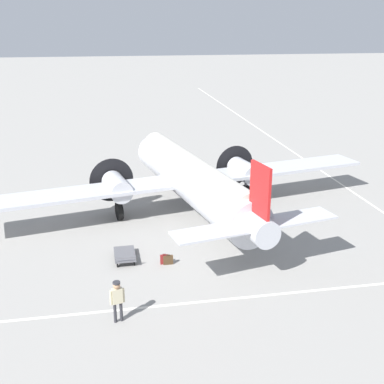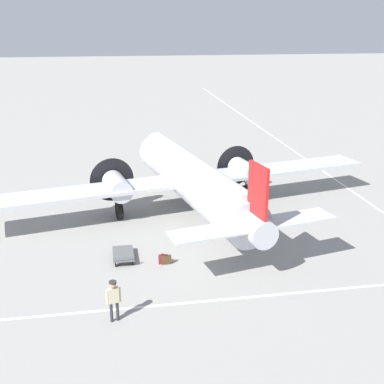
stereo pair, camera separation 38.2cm
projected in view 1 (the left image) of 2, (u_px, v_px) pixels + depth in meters
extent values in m
plane|color=gray|center=(192.00, 216.00, 29.79)|extent=(300.00, 300.00, 0.00)
cube|color=silver|center=(231.00, 299.00, 20.85)|extent=(120.00, 0.16, 0.01)
cube|color=silver|center=(370.00, 203.00, 31.80)|extent=(0.16, 120.00, 0.01)
cylinder|color=silver|center=(192.00, 180.00, 29.02)|extent=(5.44, 15.13, 2.40)
cylinder|color=silver|center=(192.00, 170.00, 28.80)|extent=(4.59, 14.27, 1.68)
sphere|color=silver|center=(154.00, 151.00, 35.55)|extent=(2.28, 2.28, 2.28)
cylinder|color=silver|center=(252.00, 224.00, 22.45)|extent=(1.90, 3.13, 1.32)
cube|color=red|center=(260.00, 194.00, 21.41)|extent=(0.48, 1.64, 2.76)
cube|color=silver|center=(256.00, 225.00, 22.09)|extent=(8.22, 3.10, 0.10)
cube|color=silver|center=(185.00, 180.00, 30.08)|extent=(25.23, 7.55, 0.20)
cylinder|color=silver|center=(117.00, 187.00, 28.76)|extent=(1.82, 2.77, 1.32)
cylinder|color=black|center=(112.00, 180.00, 29.99)|extent=(2.72, 0.61, 2.77)
sphere|color=black|center=(111.00, 180.00, 30.10)|extent=(0.46, 0.46, 0.46)
cylinder|color=silver|center=(244.00, 171.00, 31.82)|extent=(1.82, 2.77, 1.32)
cylinder|color=black|center=(235.00, 165.00, 33.05)|extent=(2.72, 0.61, 2.77)
sphere|color=black|center=(234.00, 165.00, 33.16)|extent=(0.46, 0.46, 0.46)
cylinder|color=#4C4C51|center=(119.00, 204.00, 28.87)|extent=(0.18, 0.18, 0.94)
cylinder|color=black|center=(119.00, 211.00, 29.03)|extent=(0.52, 1.14, 1.10)
cylinder|color=#4C4C51|center=(246.00, 186.00, 31.93)|extent=(0.18, 0.18, 0.94)
cylinder|color=black|center=(245.00, 193.00, 32.09)|extent=(0.52, 1.14, 1.10)
cylinder|color=#4C4C51|center=(161.00, 177.00, 34.62)|extent=(0.14, 0.14, 0.87)
cylinder|color=black|center=(162.00, 183.00, 34.77)|extent=(0.32, 0.72, 0.70)
cylinder|color=#2D2D33|center=(115.00, 313.00, 19.09)|extent=(0.12, 0.12, 0.86)
cylinder|color=#2D2D33|center=(121.00, 311.00, 19.18)|extent=(0.12, 0.12, 0.86)
cube|color=beige|center=(117.00, 296.00, 18.89)|extent=(0.45, 0.29, 0.64)
sphere|color=tan|center=(117.00, 285.00, 18.73)|extent=(0.29, 0.29, 0.29)
cylinder|color=beige|center=(111.00, 298.00, 18.80)|extent=(0.10, 0.10, 0.61)
cylinder|color=beige|center=(124.00, 295.00, 19.00)|extent=(0.10, 0.10, 0.61)
cube|color=black|center=(116.00, 293.00, 18.95)|extent=(0.05, 0.02, 0.41)
cylinder|color=#2D2D33|center=(116.00, 283.00, 18.69)|extent=(0.36, 0.36, 0.07)
cube|color=maroon|center=(164.00, 259.00, 23.81)|extent=(0.41, 0.16, 0.47)
cube|color=#551515|center=(164.00, 255.00, 23.72)|extent=(0.15, 0.11, 0.02)
cube|color=#47331E|center=(168.00, 260.00, 23.76)|extent=(0.48, 0.15, 0.47)
cube|color=#312315|center=(168.00, 255.00, 23.67)|extent=(0.17, 0.11, 0.02)
cube|color=#56565B|center=(125.00, 254.00, 24.20)|extent=(1.07, 1.87, 0.04)
cube|color=#56565B|center=(126.00, 258.00, 23.29)|extent=(1.04, 0.06, 0.04)
cylinder|color=#56565B|center=(116.00, 261.00, 23.24)|extent=(0.04, 0.04, 0.22)
cylinder|color=#56565B|center=(136.00, 259.00, 23.42)|extent=(0.04, 0.04, 0.22)
cylinder|color=black|center=(116.00, 252.00, 24.83)|extent=(0.06, 0.28, 0.28)
cylinder|color=black|center=(132.00, 250.00, 24.98)|extent=(0.06, 0.28, 0.28)
cylinder|color=black|center=(117.00, 264.00, 23.53)|extent=(0.06, 0.28, 0.28)
cylinder|color=black|center=(134.00, 263.00, 23.68)|extent=(0.06, 0.28, 0.28)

